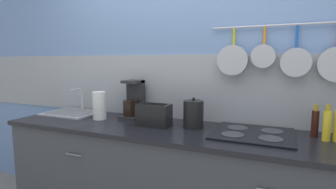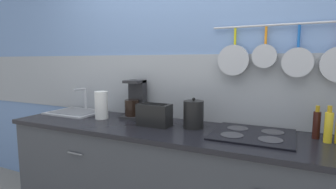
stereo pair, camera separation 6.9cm
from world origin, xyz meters
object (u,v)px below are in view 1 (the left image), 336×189
at_px(paper_towel_roll, 99,106).
at_px(toaster, 154,115).
at_px(coffee_maker, 134,102).
at_px(bottle_dish_soap, 315,123).
at_px(bottle_cooking_wine, 327,125).
at_px(kettle, 193,114).

height_order(paper_towel_roll, toaster, paper_towel_roll).
relative_size(paper_towel_roll, coffee_maker, 0.72).
xyz_separation_m(bottle_dish_soap, bottle_cooking_wine, (0.06, -0.06, 0.01)).
bearing_deg(bottle_dish_soap, toaster, -171.96).
distance_m(kettle, bottle_dish_soap, 0.81).
xyz_separation_m(kettle, bottle_dish_soap, (0.80, 0.09, -0.01)).
bearing_deg(paper_towel_roll, toaster, -2.52).
bearing_deg(bottle_cooking_wine, paper_towel_roll, -177.72).
xyz_separation_m(coffee_maker, bottle_dish_soap, (1.40, -0.05, -0.04)).
bearing_deg(kettle, bottle_dish_soap, 6.10).
bearing_deg(bottle_dish_soap, kettle, -173.90).
bearing_deg(bottle_cooking_wine, coffee_maker, 175.64).
xyz_separation_m(paper_towel_roll, kettle, (0.83, 0.05, -0.02)).
bearing_deg(coffee_maker, bottle_cooking_wine, -4.36).
bearing_deg(coffee_maker, toaster, -33.77).
height_order(toaster, bottle_cooking_wine, bottle_cooking_wine).
height_order(toaster, bottle_dish_soap, bottle_dish_soap).
bearing_deg(kettle, toaster, -166.75).
distance_m(toaster, bottle_cooking_wine, 1.16).
distance_m(coffee_maker, bottle_cooking_wine, 1.46).
relative_size(paper_towel_roll, bottle_cooking_wine, 1.04).
bearing_deg(bottle_dish_soap, paper_towel_roll, -175.38).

